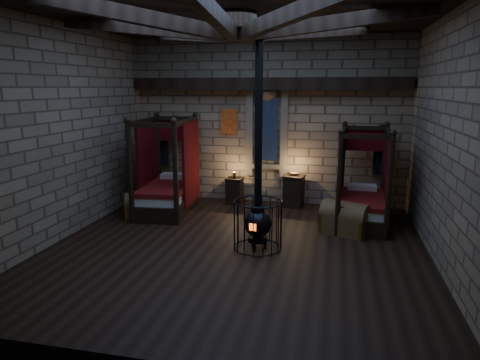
% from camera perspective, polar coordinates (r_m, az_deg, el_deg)
% --- Properties ---
extents(room, '(7.02, 7.02, 4.29)m').
position_cam_1_polar(room, '(7.72, -0.41, 18.05)').
color(room, black).
rests_on(room, ground).
extents(bed_left, '(1.34, 2.24, 2.24)m').
position_cam_1_polar(bed_left, '(10.58, -9.58, -1.09)').
color(bed_left, black).
rests_on(bed_left, ground).
extents(bed_right, '(1.15, 2.04, 2.09)m').
position_cam_1_polar(bed_right, '(9.85, 15.92, -2.62)').
color(bed_right, black).
rests_on(bed_right, ground).
extents(trunk_left, '(0.92, 0.76, 0.59)m').
position_cam_1_polar(trunk_left, '(10.24, -12.77, -3.36)').
color(trunk_left, brown).
rests_on(trunk_left, ground).
extents(trunk_right, '(1.09, 0.92, 0.69)m').
position_cam_1_polar(trunk_right, '(9.12, 13.84, -5.08)').
color(trunk_right, brown).
rests_on(trunk_right, ground).
extents(nightstand_left, '(0.45, 0.43, 0.84)m').
position_cam_1_polar(nightstand_left, '(11.07, -0.74, -1.39)').
color(nightstand_left, black).
rests_on(nightstand_left, ground).
extents(nightstand_right, '(0.57, 0.55, 0.87)m').
position_cam_1_polar(nightstand_right, '(10.86, 7.18, -1.44)').
color(nightstand_right, black).
rests_on(nightstand_right, ground).
extents(stove, '(0.91, 0.91, 4.05)m').
position_cam_1_polar(stove, '(7.92, 2.38, -5.23)').
color(stove, black).
rests_on(stove, ground).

